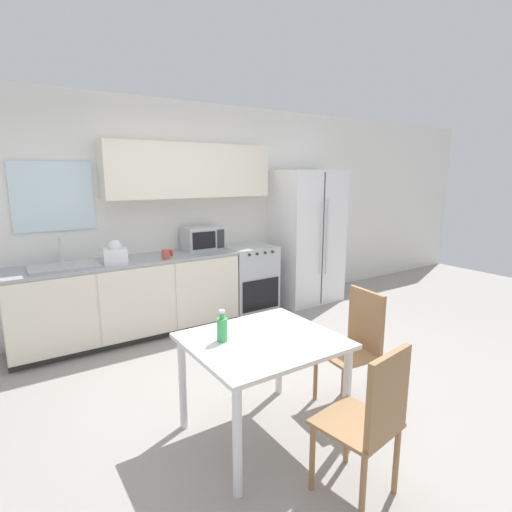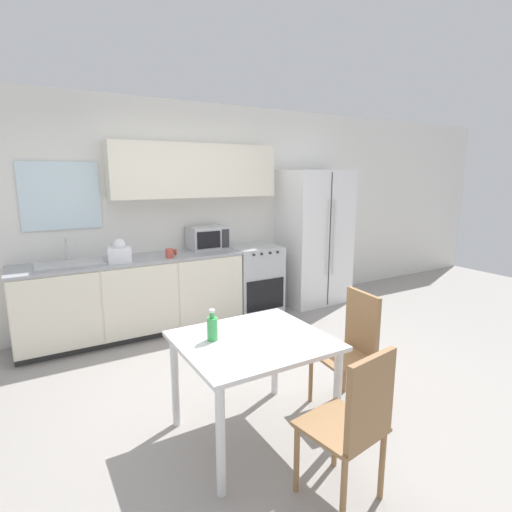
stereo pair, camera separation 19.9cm
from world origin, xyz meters
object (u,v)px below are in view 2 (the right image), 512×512
Objects in this scene: coffee_mug at (170,253)px; dining_chair_near at (356,419)px; refrigerator at (314,237)px; dining_table at (253,353)px; dining_chair_side at (353,342)px; drink_bottle at (212,328)px; microwave at (208,238)px; oven_range at (253,279)px.

coffee_mug reaches higher than dining_chair_near.
refrigerator is 1.91× the size of dining_table.
dining_chair_side is (-1.45, -2.31, -0.41)m from refrigerator.
refrigerator is 3.33m from drink_bottle.
dining_table is at bearing -25.82° from drink_bottle.
dining_table is at bearing -106.82° from microwave.
coffee_mug is at bearing -176.17° from refrigerator.
oven_range is 2.63m from dining_table.
oven_range is at bearing 59.86° from dining_table.
dining_chair_near is at bearing -89.41° from coffee_mug.
oven_range is at bearing 53.98° from drink_bottle.
oven_range is 1.11m from refrigerator.
coffee_mug is 2.02m from drink_bottle.
drink_bottle is (-0.97, -2.27, -0.23)m from microwave.
drink_bottle is at bearing 86.29° from dining_chair_side.
refrigerator is at bearing -26.62° from dining_chair_side.
oven_range reaches higher than dining_table.
dining_table is 1.06× the size of dining_chair_near.
refrigerator reaches higher than dining_chair_side.
dining_chair_near is (-1.15, -3.09, 0.08)m from oven_range.
drink_bottle is (-0.41, 0.94, 0.28)m from dining_chair_near.
oven_range is at bearing 8.09° from coffee_mug.
microwave reaches higher than dining_chair_side.
drink_bottle is at bearing -113.10° from microwave.
refrigerator is at bearing 39.70° from drink_bottle.
microwave is at bearing 71.64° from dining_chair_near.
drink_bottle is (-1.56, -2.15, 0.36)m from oven_range.
oven_range is at bearing -5.40° from dining_chair_side.
microwave is 0.48× the size of dining_table.
dining_table is (-0.72, -2.38, -0.42)m from microwave.
refrigerator reaches higher than microwave.
dining_chair_side is (0.15, -2.45, -0.51)m from microwave.
drink_bottle is at bearing -100.84° from coffee_mug.
microwave is 3.29m from dining_chair_near.
refrigerator reaches higher than drink_bottle.
drink_bottle is (-1.12, 0.18, 0.28)m from dining_chair_side.
dining_chair_near is (-2.15, -3.07, -0.41)m from refrigerator.
dining_chair_side is at bearing -71.18° from coffee_mug.
microwave is 2.50m from dining_chair_side.
drink_bottle is at bearing 105.05° from dining_chair_near.
dining_chair_side is at bearing -100.85° from oven_range.
refrigerator is 2.75m from dining_chair_side.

